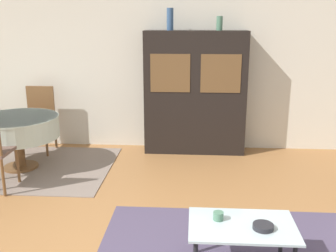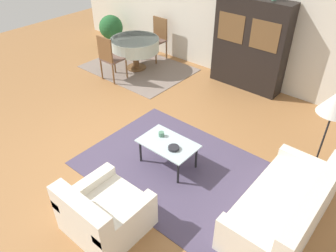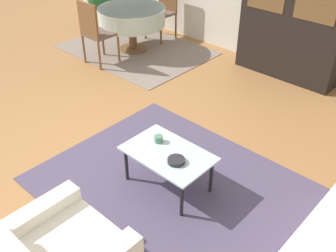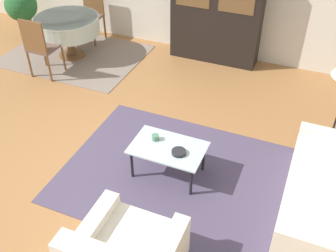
{
  "view_description": "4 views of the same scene",
  "coord_description": "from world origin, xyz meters",
  "px_view_note": "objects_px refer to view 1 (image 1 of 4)",
  "views": [
    {
      "loc": [
        0.47,
        -2.69,
        2.07
      ],
      "look_at": [
        0.2,
        1.4,
        0.95
      ],
      "focal_mm": 42.0,
      "sensor_mm": 36.0,
      "label": 1
    },
    {
      "loc": [
        3.41,
        -2.74,
        3.53
      ],
      "look_at": [
        0.89,
        0.25,
        0.75
      ],
      "focal_mm": 35.0,
      "sensor_mm": 36.0,
      "label": 2
    },
    {
      "loc": [
        2.97,
        -1.99,
        2.81
      ],
      "look_at": [
        0.89,
        0.25,
        0.75
      ],
      "focal_mm": 42.0,
      "sensor_mm": 36.0,
      "label": 3
    },
    {
      "loc": [
        2.25,
        -3.01,
        3.48
      ],
      "look_at": [
        0.89,
        0.25,
        0.75
      ],
      "focal_mm": 42.0,
      "sensor_mm": 36.0,
      "label": 4
    }
  ],
  "objects_px": {
    "display_cabinet": "(195,93)",
    "dining_table": "(17,128)",
    "vase_short": "(220,23)",
    "dining_chair_far": "(39,115)",
    "cup": "(218,216)",
    "coffee_table": "(242,230)",
    "bowl": "(263,227)",
    "vase_tall": "(170,19)"
  },
  "relations": [
    {
      "from": "dining_chair_far",
      "to": "display_cabinet",
      "type": "bearing_deg",
      "value": -176.78
    },
    {
      "from": "coffee_table",
      "to": "display_cabinet",
      "type": "xyz_separation_m",
      "value": [
        -0.4,
        3.13,
        0.57
      ]
    },
    {
      "from": "cup",
      "to": "coffee_table",
      "type": "bearing_deg",
      "value": -19.31
    },
    {
      "from": "dining_table",
      "to": "vase_short",
      "type": "relative_size",
      "value": 5.54
    },
    {
      "from": "dining_table",
      "to": "vase_tall",
      "type": "height_order",
      "value": "vase_tall"
    },
    {
      "from": "bowl",
      "to": "coffee_table",
      "type": "bearing_deg",
      "value": 160.35
    },
    {
      "from": "bowl",
      "to": "dining_table",
      "type": "bearing_deg",
      "value": 143.49
    },
    {
      "from": "dining_chair_far",
      "to": "dining_table",
      "type": "bearing_deg",
      "value": 90.0
    },
    {
      "from": "dining_table",
      "to": "vase_short",
      "type": "xyz_separation_m",
      "value": [
        2.82,
        0.94,
        1.41
      ]
    },
    {
      "from": "coffee_table",
      "to": "dining_table",
      "type": "bearing_deg",
      "value": 142.71
    },
    {
      "from": "display_cabinet",
      "to": "vase_tall",
      "type": "relative_size",
      "value": 5.87
    },
    {
      "from": "dining_chair_far",
      "to": "cup",
      "type": "distance_m",
      "value": 3.97
    },
    {
      "from": "display_cabinet",
      "to": "coffee_table",
      "type": "bearing_deg",
      "value": -82.7
    },
    {
      "from": "dining_table",
      "to": "display_cabinet",
      "type": "bearing_deg",
      "value": 20.78
    },
    {
      "from": "cup",
      "to": "vase_short",
      "type": "relative_size",
      "value": 0.42
    },
    {
      "from": "dining_table",
      "to": "vase_short",
      "type": "bearing_deg",
      "value": 18.44
    },
    {
      "from": "coffee_table",
      "to": "cup",
      "type": "xyz_separation_m",
      "value": [
        -0.19,
        0.07,
        0.08
      ]
    },
    {
      "from": "cup",
      "to": "vase_short",
      "type": "xyz_separation_m",
      "value": [
        0.14,
        3.06,
        1.54
      ]
    },
    {
      "from": "vase_short",
      "to": "dining_chair_far",
      "type": "bearing_deg",
      "value": -177.15
    },
    {
      "from": "display_cabinet",
      "to": "dining_chair_far",
      "type": "distance_m",
      "value": 2.51
    },
    {
      "from": "coffee_table",
      "to": "dining_chair_far",
      "type": "relative_size",
      "value": 0.86
    },
    {
      "from": "dining_chair_far",
      "to": "vase_tall",
      "type": "height_order",
      "value": "vase_tall"
    },
    {
      "from": "display_cabinet",
      "to": "bowl",
      "type": "xyz_separation_m",
      "value": [
        0.56,
        -3.19,
        -0.5
      ]
    },
    {
      "from": "display_cabinet",
      "to": "bowl",
      "type": "distance_m",
      "value": 3.27
    },
    {
      "from": "dining_table",
      "to": "vase_tall",
      "type": "bearing_deg",
      "value": 24.29
    },
    {
      "from": "coffee_table",
      "to": "bowl",
      "type": "xyz_separation_m",
      "value": [
        0.16,
        -0.06,
        0.07
      ]
    },
    {
      "from": "bowl",
      "to": "vase_tall",
      "type": "bearing_deg",
      "value": 106.62
    },
    {
      "from": "dining_chair_far",
      "to": "cup",
      "type": "xyz_separation_m",
      "value": [
        2.68,
        -2.92,
        -0.12
      ]
    },
    {
      "from": "display_cabinet",
      "to": "dining_chair_far",
      "type": "height_order",
      "value": "display_cabinet"
    },
    {
      "from": "display_cabinet",
      "to": "dining_table",
      "type": "bearing_deg",
      "value": -159.22
    },
    {
      "from": "dining_table",
      "to": "cup",
      "type": "bearing_deg",
      "value": -38.35
    },
    {
      "from": "coffee_table",
      "to": "cup",
      "type": "relative_size",
      "value": 10.05
    },
    {
      "from": "dining_table",
      "to": "bowl",
      "type": "height_order",
      "value": "dining_table"
    },
    {
      "from": "vase_short",
      "to": "coffee_table",
      "type": "bearing_deg",
      "value": -88.98
    },
    {
      "from": "dining_table",
      "to": "dining_chair_far",
      "type": "height_order",
      "value": "dining_chair_far"
    },
    {
      "from": "display_cabinet",
      "to": "dining_chair_far",
      "type": "relative_size",
      "value": 1.85
    },
    {
      "from": "coffee_table",
      "to": "cup",
      "type": "height_order",
      "value": "cup"
    },
    {
      "from": "dining_table",
      "to": "bowl",
      "type": "relative_size",
      "value": 6.81
    },
    {
      "from": "dining_table",
      "to": "dining_chair_far",
      "type": "bearing_deg",
      "value": 90.0
    },
    {
      "from": "bowl",
      "to": "vase_short",
      "type": "height_order",
      "value": "vase_short"
    },
    {
      "from": "coffee_table",
      "to": "display_cabinet",
      "type": "distance_m",
      "value": 3.21
    },
    {
      "from": "bowl",
      "to": "vase_tall",
      "type": "relative_size",
      "value": 0.52
    }
  ]
}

